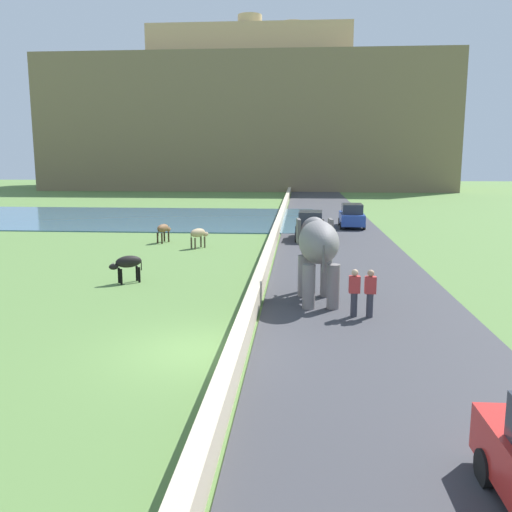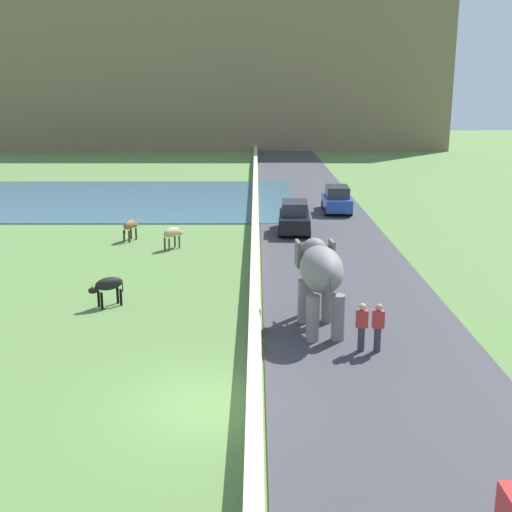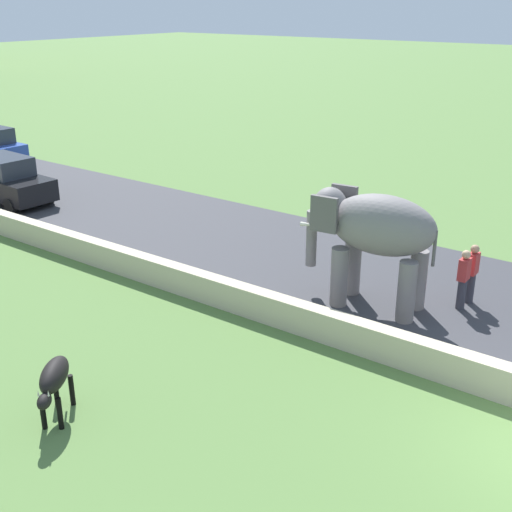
{
  "view_description": "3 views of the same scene",
  "coord_description": "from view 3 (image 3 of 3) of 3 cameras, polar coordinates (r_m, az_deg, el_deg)",
  "views": [
    {
      "loc": [
        2.75,
        -14.17,
        5.19
      ],
      "look_at": [
        1.08,
        6.85,
        1.41
      ],
      "focal_mm": 38.84,
      "sensor_mm": 36.0,
      "label": 1
    },
    {
      "loc": [
        1.24,
        -15.77,
        8.16
      ],
      "look_at": [
        1.33,
        8.04,
        1.96
      ],
      "focal_mm": 45.95,
      "sensor_mm": 36.0,
      "label": 2
    },
    {
      "loc": [
        -10.53,
        -1.22,
        7.35
      ],
      "look_at": [
        1.63,
        7.72,
        1.42
      ],
      "focal_mm": 45.96,
      "sensor_mm": 36.0,
      "label": 3
    }
  ],
  "objects": [
    {
      "name": "road_surface",
      "position": [
        27.29,
        -16.89,
        4.98
      ],
      "size": [
        7.0,
        120.0,
        0.06
      ],
      "primitive_type": "cube",
      "color": "#38383D",
      "rests_on": "ground"
    },
    {
      "name": "barrier_wall",
      "position": [
        23.57,
        -21.26,
        2.75
      ],
      "size": [
        0.4,
        110.0,
        0.74
      ],
      "primitive_type": "cube",
      "color": "beige",
      "rests_on": "ground"
    },
    {
      "name": "car_black",
      "position": [
        26.9,
        -20.84,
        6.18
      ],
      "size": [
        1.93,
        4.07,
        1.8
      ],
      "color": "black",
      "rests_on": "ground"
    },
    {
      "name": "person_beside_elephant",
      "position": [
        17.5,
        18.28,
        -1.41
      ],
      "size": [
        0.36,
        0.22,
        1.63
      ],
      "color": "#33333D",
      "rests_on": "ground"
    },
    {
      "name": "cow_black",
      "position": [
        12.8,
        -17.18,
        -10.21
      ],
      "size": [
        1.33,
        1.08,
        1.15
      ],
      "color": "black",
      "rests_on": "ground"
    },
    {
      "name": "person_trailing",
      "position": [
        17.06,
        17.59,
        -1.91
      ],
      "size": [
        0.36,
        0.22,
        1.63
      ],
      "color": "#33333D",
      "rests_on": "ground"
    },
    {
      "name": "elephant",
      "position": [
        16.34,
        10.14,
        2.14
      ],
      "size": [
        1.64,
        3.53,
        2.99
      ],
      "color": "slate",
      "rests_on": "ground"
    }
  ]
}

